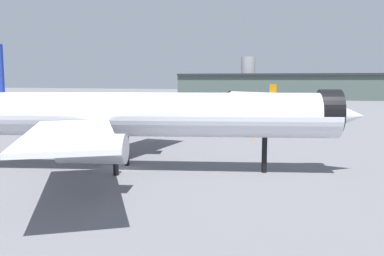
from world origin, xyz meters
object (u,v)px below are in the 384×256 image
(traffic_cone_near_nose, at_px, (252,139))
(service_truck_front, at_px, (88,129))
(airliner_near_gate, at_px, (137,115))
(baggage_tug_wing, at_px, (32,137))
(airliner_far_taxiway, at_px, (252,96))

(traffic_cone_near_nose, bearing_deg, service_truck_front, -168.34)
(airliner_near_gate, distance_m, baggage_tug_wing, 33.18)
(airliner_near_gate, height_order, service_truck_front, airliner_near_gate)
(service_truck_front, bearing_deg, airliner_near_gate, -89.44)
(airliner_far_taxiway, height_order, baggage_tug_wing, airliner_far_taxiway)
(traffic_cone_near_nose, bearing_deg, baggage_tug_wing, -156.67)
(service_truck_front, distance_m, traffic_cone_near_nose, 32.71)
(service_truck_front, xyz_separation_m, traffic_cone_near_nose, (32.01, 6.61, -1.31))
(baggage_tug_wing, height_order, traffic_cone_near_nose, baggage_tug_wing)
(airliner_far_taxiway, relative_size, traffic_cone_near_nose, 57.34)
(airliner_near_gate, distance_m, service_truck_front, 34.04)
(airliner_far_taxiway, bearing_deg, traffic_cone_near_nose, 138.24)
(airliner_far_taxiway, distance_m, service_truck_front, 115.37)
(traffic_cone_near_nose, bearing_deg, airliner_far_taxiway, 101.77)
(service_truck_front, height_order, baggage_tug_wing, service_truck_front)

